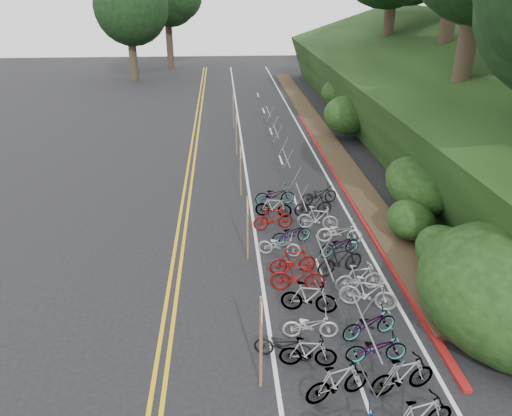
% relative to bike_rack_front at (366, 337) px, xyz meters
% --- Properties ---
extents(ground, '(120.00, 120.00, 0.00)m').
position_rel_bike_rack_front_xyz_m(ground, '(-3.39, 0.70, -0.85)').
color(ground, black).
rests_on(ground, ground).
extents(road_markings, '(7.47, 80.00, 0.01)m').
position_rel_bike_rack_front_xyz_m(road_markings, '(-2.76, 10.80, -0.85)').
color(road_markings, gold).
rests_on(road_markings, ground).
extents(red_curb, '(0.25, 28.00, 0.10)m').
position_rel_bike_rack_front_xyz_m(red_curb, '(2.31, 12.70, -0.80)').
color(red_curb, maroon).
rests_on(red_curb, ground).
extents(embankment, '(14.30, 48.14, 9.11)m').
position_rel_bike_rack_front_xyz_m(embankment, '(9.57, 19.74, 1.72)').
color(embankment, black).
rests_on(embankment, ground).
extents(bike_rack_front, '(1.15, 2.75, 1.18)m').
position_rel_bike_rack_front_xyz_m(bike_rack_front, '(0.00, 0.00, 0.00)').
color(bike_rack_front, gray).
rests_on(bike_rack_front, ground).
extents(bike_racks_rest, '(1.14, 23.00, 1.17)m').
position_rel_bike_rack_front_xyz_m(bike_racks_rest, '(-0.39, 13.70, 0.00)').
color(bike_racks_rest, gray).
rests_on(bike_racks_rest, ground).
extents(signpost_near, '(0.08, 0.40, 2.70)m').
position_rel_bike_rack_front_xyz_m(signpost_near, '(-2.81, -0.67, 0.69)').
color(signpost_near, brown).
rests_on(signpost_near, ground).
extents(signposts_rest, '(0.08, 18.40, 2.50)m').
position_rel_bike_rack_front_xyz_m(signposts_rest, '(-2.79, 14.70, 0.58)').
color(signposts_rest, brown).
rests_on(signposts_rest, ground).
extents(bike_front, '(1.02, 1.72, 0.86)m').
position_rel_bike_rack_front_xyz_m(bike_front, '(-2.12, 0.34, -0.42)').
color(bike_front, black).
rests_on(bike_front, ground).
extents(bike_valet, '(3.43, 14.82, 1.09)m').
position_rel_bike_rack_front_xyz_m(bike_valet, '(-0.34, 3.97, -0.36)').
color(bike_valet, navy).
rests_on(bike_valet, ground).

